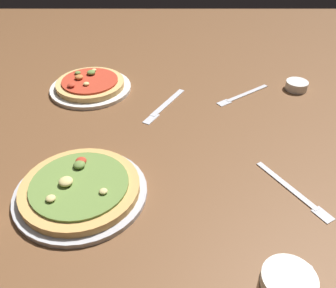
{
  "coord_description": "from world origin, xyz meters",
  "views": [
    {
      "loc": [
        -0.0,
        -0.75,
        0.59
      ],
      "look_at": [
        0.0,
        0.0,
        0.02
      ],
      "focal_mm": 39.15,
      "sensor_mm": 36.0,
      "label": 1
    }
  ],
  "objects": [
    {
      "name": "pizza_plate_near",
      "position": [
        -0.2,
        -0.16,
        0.02
      ],
      "size": [
        0.3,
        0.3,
        0.05
      ],
      "color": "#B2B2B7",
      "rests_on": "ground_plane"
    },
    {
      "name": "fork_left",
      "position": [
        0.29,
        -0.15,
        0.0
      ],
      "size": [
        0.13,
        0.2,
        0.01
      ],
      "color": "silver",
      "rests_on": "ground_plane"
    },
    {
      "name": "fork_spare",
      "position": [
        0.24,
        0.28,
        0.0
      ],
      "size": [
        0.18,
        0.14,
        0.01
      ],
      "color": "silver",
      "rests_on": "ground_plane"
    },
    {
      "name": "pizza_plate_far",
      "position": [
        -0.26,
        0.33,
        0.02
      ],
      "size": [
        0.26,
        0.26,
        0.05
      ],
      "color": "silver",
      "rests_on": "ground_plane"
    },
    {
      "name": "ground_plane",
      "position": [
        0.0,
        0.0,
        -0.01
      ],
      "size": [
        2.4,
        2.4,
        0.03
      ],
      "primitive_type": "cube",
      "color": "brown"
    },
    {
      "name": "ramekin_butter",
      "position": [
        0.43,
        0.33,
        0.01
      ],
      "size": [
        0.07,
        0.07,
        0.03
      ],
      "primitive_type": "cylinder",
      "color": "silver",
      "rests_on": "ground_plane"
    },
    {
      "name": "knife_right",
      "position": [
        -0.01,
        0.22,
        0.0
      ],
      "size": [
        0.13,
        0.21,
        0.01
      ],
      "color": "silver",
      "rests_on": "ground_plane"
    }
  ]
}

